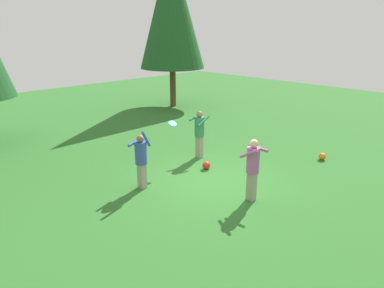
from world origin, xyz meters
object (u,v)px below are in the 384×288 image
person_bystander (253,165)px  person_catcher (199,130)px  ball_orange (322,156)px  person_thrower (141,157)px  tree_far_right (171,8)px  frisbee (173,124)px  ball_red (206,165)px

person_bystander → person_catcher: bearing=-20.9°
ball_orange → person_thrower: bearing=155.7°
person_catcher → tree_far_right: tree_far_right is taller
frisbee → ball_orange: frisbee is taller
person_catcher → ball_red: bearing=55.8°
ball_orange → tree_far_right: tree_far_right is taller
person_bystander → ball_red: 2.60m
person_thrower → tree_far_right: (8.06, 7.70, 4.50)m
person_catcher → ball_red: person_catcher is taller
person_thrower → person_bystander: size_ratio=1.03×
ball_orange → tree_far_right: (2.18, 10.35, 5.33)m
person_bystander → ball_red: person_bystander is taller
person_bystander → ball_orange: (4.25, 0.03, -0.90)m
person_thrower → ball_orange: (5.88, -2.65, -0.83)m
person_bystander → tree_far_right: tree_far_right is taller
tree_far_right → ball_orange: bearing=-101.9°
person_thrower → ball_red: bearing=-26.9°
ball_red → tree_far_right: bearing=54.7°
person_catcher → person_bystander: (-1.35, -3.27, 0.01)m
person_thrower → ball_red: person_thrower is taller
ball_orange → ball_red: (-3.53, 2.30, 0.00)m
person_thrower → ball_red: (2.36, -0.35, -0.82)m
person_thrower → frisbee: bearing=-0.0°
person_catcher → person_bystander: size_ratio=0.99×
person_bystander → ball_orange: size_ratio=6.77×
person_bystander → frisbee: 3.29m
frisbee → tree_far_right: size_ratio=0.04×
person_catcher → ball_orange: person_catcher is taller
person_thrower → ball_red: size_ratio=6.73×
person_catcher → person_bystander: person_bystander is taller
ball_orange → ball_red: 4.21m
frisbee → ball_orange: bearing=-37.8°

